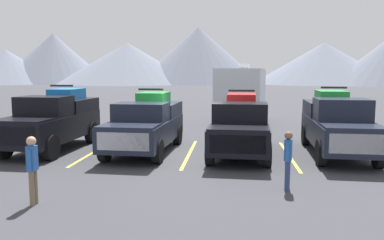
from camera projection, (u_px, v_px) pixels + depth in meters
The scene contains 13 objects.
ground_plane at pixel (189, 154), 15.61m from camera, with size 240.00×240.00×0.00m, color #38383D.
pickup_truck_a at pixel (54, 120), 16.39m from camera, with size 2.37×5.50×2.63m.
pickup_truck_b at pixel (146, 123), 15.99m from camera, with size 2.45×5.59×2.50m.
pickup_truck_c at pixel (240, 125), 15.42m from camera, with size 2.44×5.52×2.47m.
pickup_truck_d at pixel (337, 123), 15.44m from camera, with size 2.38×5.98×2.59m.
lot_stripe_a at pixel (4, 150), 16.39m from camera, with size 0.12×5.50×0.01m, color gold.
lot_stripe_b at pixel (95, 151), 16.02m from camera, with size 0.12×5.50×0.01m, color gold.
lot_stripe_c at pixel (190, 153), 15.65m from camera, with size 0.12×5.50×0.01m, color gold.
lot_stripe_d at pixel (289, 155), 15.28m from camera, with size 0.12×5.50×0.01m, color gold.
camper_trailer_a at pixel (242, 92), 24.46m from camera, with size 3.34×7.84×3.66m.
person_a at pixel (32, 166), 9.53m from camera, with size 0.23×0.37×1.67m.
person_c at pixel (288, 156), 10.73m from camera, with size 0.25×0.34×1.61m.
mountain_ridge at pixel (244, 61), 100.96m from camera, with size 157.34×46.51×14.85m.
Camera 1 is at (1.59, -15.25, 3.20)m, focal length 37.32 mm.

